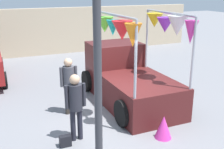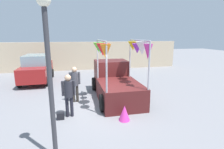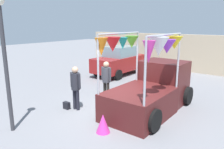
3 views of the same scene
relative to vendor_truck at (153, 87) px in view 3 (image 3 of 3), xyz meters
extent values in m
plane|color=slate|center=(-0.91, -1.19, -0.92)|extent=(60.00, 60.00, 0.00)
cube|color=#4C1919|center=(-0.01, -0.98, -0.42)|extent=(1.90, 2.60, 1.00)
cube|color=#4C1919|center=(-0.01, 1.02, -0.02)|extent=(1.80, 1.40, 1.80)
cube|color=#8CB2C6|center=(-0.01, 1.02, 0.43)|extent=(1.76, 1.37, 0.60)
cylinder|color=black|center=(-0.96, 1.37, -0.54)|extent=(0.22, 0.76, 0.76)
cylinder|color=black|center=(0.94, 1.37, -0.54)|extent=(0.22, 0.76, 0.76)
cylinder|color=black|center=(-0.96, -1.68, -0.54)|extent=(0.22, 0.76, 0.76)
cylinder|color=black|center=(0.94, -1.68, -0.54)|extent=(0.22, 0.76, 0.76)
cylinder|color=#A5A5AD|center=(-0.88, 0.24, 1.07)|extent=(0.07, 0.07, 1.98)
cylinder|color=#A5A5AD|center=(0.86, 0.24, 1.07)|extent=(0.07, 0.07, 1.98)
cylinder|color=#A5A5AD|center=(-0.88, -2.20, 1.07)|extent=(0.07, 0.07, 1.98)
cylinder|color=#A5A5AD|center=(0.86, -2.20, 1.07)|extent=(0.07, 0.07, 1.98)
cylinder|color=#A5A5AD|center=(-0.88, -0.98, 2.06)|extent=(0.07, 2.44, 0.07)
cylinder|color=#A5A5AD|center=(0.86, -0.98, 2.06)|extent=(0.07, 2.44, 0.07)
cone|color=orange|center=(-0.88, -2.03, 1.67)|extent=(0.57, 0.57, 0.58)
cone|color=#D83399|center=(0.86, -2.03, 1.63)|extent=(0.50, 0.50, 0.63)
cone|color=red|center=(-0.88, -1.42, 1.70)|extent=(0.77, 0.77, 0.51)
cone|color=white|center=(0.86, -1.42, 1.74)|extent=(0.79, 0.79, 0.57)
cone|color=teal|center=(-0.88, -0.81, 1.70)|extent=(0.52, 0.52, 0.44)
cone|color=purple|center=(0.86, -0.81, 1.69)|extent=(0.72, 0.72, 0.45)
cone|color=#66CC33|center=(-0.88, -0.20, 1.71)|extent=(0.72, 0.72, 0.46)
cone|color=yellow|center=(0.86, -0.20, 1.77)|extent=(0.68, 0.68, 0.44)
cube|color=maroon|center=(-4.62, 4.14, -0.15)|extent=(1.70, 4.00, 0.90)
cube|color=#72939E|center=(-4.62, 4.29, 0.63)|extent=(1.50, 2.10, 0.66)
cylinder|color=black|center=(-5.47, 5.39, -0.60)|extent=(0.18, 0.64, 0.64)
cylinder|color=black|center=(-3.77, 5.39, -0.60)|extent=(0.18, 0.64, 0.64)
cylinder|color=black|center=(-5.47, 2.89, -0.60)|extent=(0.18, 0.64, 0.64)
cylinder|color=black|center=(-3.77, 2.89, -0.60)|extent=(0.18, 0.64, 0.64)
cylinder|color=black|center=(-2.43, -1.88, -0.51)|extent=(0.13, 0.13, 0.83)
cylinder|color=black|center=(-2.25, -1.88, -0.51)|extent=(0.13, 0.13, 0.83)
cylinder|color=#26262D|center=(-2.34, -1.88, 0.24)|extent=(0.34, 0.34, 0.65)
sphere|color=tan|center=(-2.34, -1.88, 0.69)|extent=(0.25, 0.25, 0.25)
cylinder|color=#26262D|center=(-2.56, -1.88, 0.27)|extent=(0.09, 0.09, 0.59)
cylinder|color=#26262D|center=(-2.12, -1.88, 0.27)|extent=(0.09, 0.09, 0.59)
cylinder|color=#2D2823|center=(-2.17, -0.31, -0.50)|extent=(0.13, 0.13, 0.83)
cylinder|color=#2D2823|center=(-1.99, -0.31, -0.50)|extent=(0.13, 0.13, 0.83)
cylinder|color=#3F3F47|center=(-2.08, -0.31, 0.24)|extent=(0.34, 0.34, 0.66)
sphere|color=tan|center=(-2.08, -0.31, 0.70)|extent=(0.25, 0.25, 0.25)
cylinder|color=#3F3F47|center=(-2.30, -0.31, 0.28)|extent=(0.09, 0.09, 0.59)
cylinder|color=#3F3F47|center=(-1.86, -0.31, 0.28)|extent=(0.09, 0.09, 0.59)
cube|color=black|center=(-2.69, -2.08, -0.78)|extent=(0.28, 0.16, 0.28)
cylinder|color=#333338|center=(-2.66, -4.33, 0.99)|extent=(0.12, 0.12, 3.81)
cube|color=tan|center=(-0.91, 7.94, 0.38)|extent=(18.00, 0.36, 2.60)
cone|color=#D83399|center=(-0.28, -2.68, -0.62)|extent=(0.58, 0.58, 0.60)
camera|label=1|loc=(-4.05, -8.04, 2.79)|focal=45.00mm
camera|label=2|loc=(-2.09, -8.61, 2.29)|focal=28.00mm
camera|label=3|loc=(3.76, -7.45, 2.39)|focal=35.00mm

